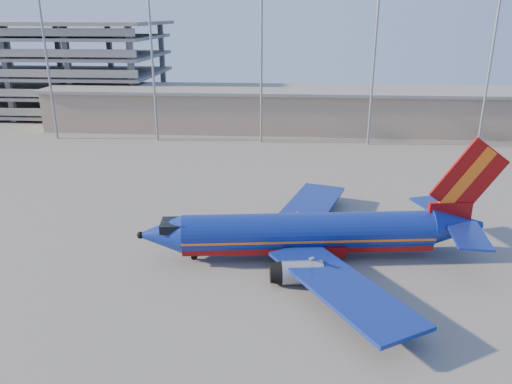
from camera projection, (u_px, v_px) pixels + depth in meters
ground at (279, 251)px, 51.13m from camera, size 220.00×220.00×0.00m
terminal_building at (337, 109)px, 103.43m from camera, size 122.00×16.00×8.50m
parking_garage at (36, 63)px, 121.27m from camera, size 62.00×32.00×21.40m
light_mast_row at (318, 46)px, 88.08m from camera, size 101.60×1.60×28.65m
aircraft_main at (316, 233)px, 49.02m from camera, size 35.58×34.04×12.07m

